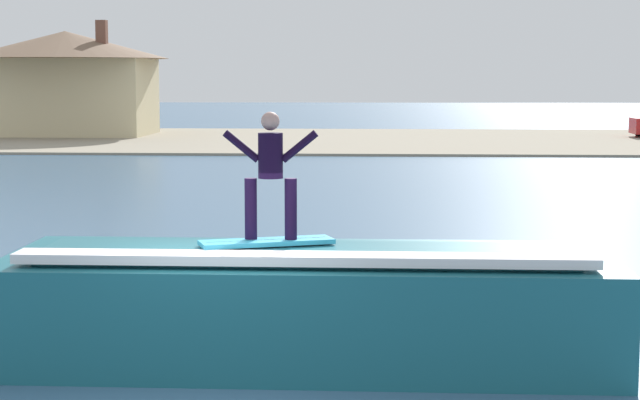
{
  "coord_description": "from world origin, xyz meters",
  "views": [
    {
      "loc": [
        1.99,
        -12.81,
        3.76
      ],
      "look_at": [
        1.01,
        3.71,
        1.84
      ],
      "focal_mm": 61.18,
      "sensor_mm": 36.0,
      "label": 1
    }
  ],
  "objects_px": {
    "car_near_shore": "(73,122)",
    "surfer": "(271,168)",
    "surfboard": "(267,242)",
    "house_with_chimney": "(66,74)",
    "wave_crest": "(309,305)"
  },
  "relations": [
    {
      "from": "car_near_shore",
      "to": "surfer",
      "type": "bearing_deg",
      "value": -71.06
    },
    {
      "from": "surfer",
      "to": "car_near_shore",
      "type": "bearing_deg",
      "value": 108.94
    },
    {
      "from": "surfboard",
      "to": "house_with_chimney",
      "type": "relative_size",
      "value": 0.15
    },
    {
      "from": "surfboard",
      "to": "surfer",
      "type": "relative_size",
      "value": 1.08
    },
    {
      "from": "house_with_chimney",
      "to": "car_near_shore",
      "type": "bearing_deg",
      "value": -65.19
    },
    {
      "from": "surfboard",
      "to": "surfer",
      "type": "height_order",
      "value": "surfer"
    },
    {
      "from": "surfboard",
      "to": "surfer",
      "type": "bearing_deg",
      "value": 39.58
    },
    {
      "from": "car_near_shore",
      "to": "wave_crest",
      "type": "bearing_deg",
      "value": -70.5
    },
    {
      "from": "car_near_shore",
      "to": "house_with_chimney",
      "type": "distance_m",
      "value": 3.54
    },
    {
      "from": "surfer",
      "to": "car_near_shore",
      "type": "distance_m",
      "value": 51.4
    },
    {
      "from": "wave_crest",
      "to": "surfer",
      "type": "height_order",
      "value": "surfer"
    },
    {
      "from": "wave_crest",
      "to": "surfboard",
      "type": "relative_size",
      "value": 4.46
    },
    {
      "from": "surfboard",
      "to": "house_with_chimney",
      "type": "distance_m",
      "value": 53.58
    },
    {
      "from": "wave_crest",
      "to": "house_with_chimney",
      "type": "xyz_separation_m",
      "value": [
        -18.06,
        50.39,
        3.01
      ]
    },
    {
      "from": "surfer",
      "to": "wave_crest",
      "type": "bearing_deg",
      "value": 17.5
    }
  ]
}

